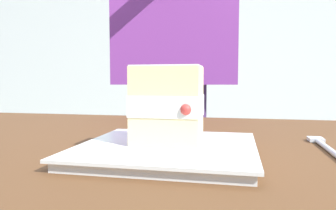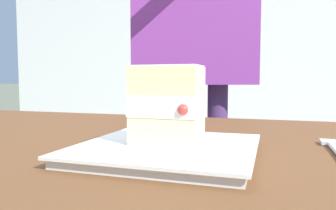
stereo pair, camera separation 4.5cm
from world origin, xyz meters
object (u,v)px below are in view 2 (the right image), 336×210
(patio_table, at_px, (74,201))
(dessert_fork, at_px, (335,149))
(cake_slice, at_px, (167,105))
(diner_person, at_px, (195,13))
(dessert_plate, at_px, (168,149))

(patio_table, distance_m, dessert_fork, 0.43)
(cake_slice, xyz_separation_m, diner_person, (0.14, -0.79, 0.29))
(patio_table, height_order, dessert_plate, dessert_plate)
(dessert_plate, relative_size, dessert_fork, 1.41)
(dessert_plate, xyz_separation_m, cake_slice, (0.00, -0.00, 0.06))
(dessert_plate, bearing_deg, diner_person, -79.56)
(patio_table, relative_size, dessert_fork, 8.56)
(dessert_plate, xyz_separation_m, dessert_fork, (-0.23, -0.09, -0.00))
(cake_slice, bearing_deg, patio_table, -11.86)
(cake_slice, distance_m, dessert_fork, 0.25)
(patio_table, distance_m, diner_person, 0.89)
(patio_table, height_order, dessert_fork, dessert_fork)
(cake_slice, bearing_deg, dessert_plate, 132.41)
(dessert_fork, bearing_deg, cake_slice, 22.01)
(patio_table, distance_m, cake_slice, 0.25)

